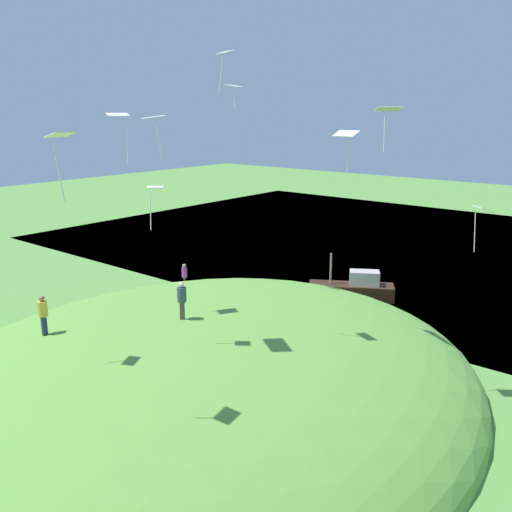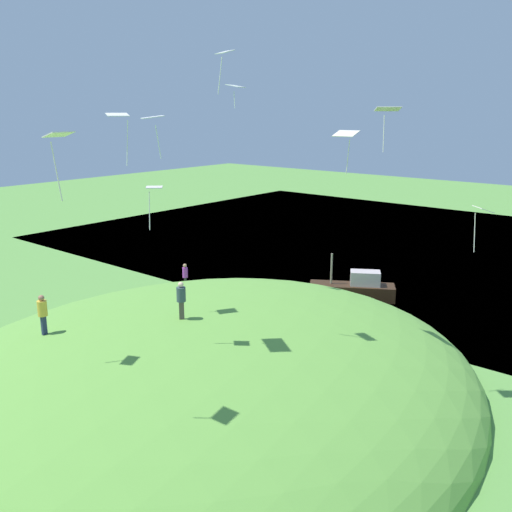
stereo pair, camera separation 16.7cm
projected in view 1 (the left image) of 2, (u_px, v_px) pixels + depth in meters
ground_plane at (319, 338)px, 33.24m from camera, size 160.00×160.00×0.00m
lake_water at (470, 257)px, 52.34m from camera, size 46.50×80.00×0.40m
grass_hill at (197, 394)px, 26.72m from camera, size 30.29×25.41×7.63m
boat_on_lake at (353, 289)px, 40.11m from camera, size 4.49×5.90×3.25m
person_watching_kites at (182, 296)px, 25.39m from camera, size 0.58×0.58×1.75m
person_with_child at (184, 273)px, 38.75m from camera, size 0.49×0.49×1.84m
person_walking_path at (43, 310)px, 24.79m from camera, size 0.47×0.47×1.82m
kite_0 at (346, 135)px, 26.05m from camera, size 0.76×1.10×2.02m
kite_1 at (154, 119)px, 20.96m from camera, size 1.33×1.42×1.60m
kite_2 at (154, 192)px, 21.61m from camera, size 0.74×0.74×1.68m
kite_3 at (119, 118)px, 24.33m from camera, size 1.12×0.98×2.25m
kite_4 at (235, 87)px, 31.31m from camera, size 1.27×1.03×1.28m
kite_6 at (482, 212)px, 24.69m from camera, size 1.05×1.05×2.08m
kite_7 at (61, 140)px, 16.35m from camera, size 0.82×0.60×2.01m
kite_8 at (225, 55)px, 22.23m from camera, size 0.67×0.83×1.68m
kite_9 at (388, 111)px, 23.30m from camera, size 1.18×1.23×1.88m
mooring_post at (327, 318)px, 34.80m from camera, size 0.14×0.14×1.18m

